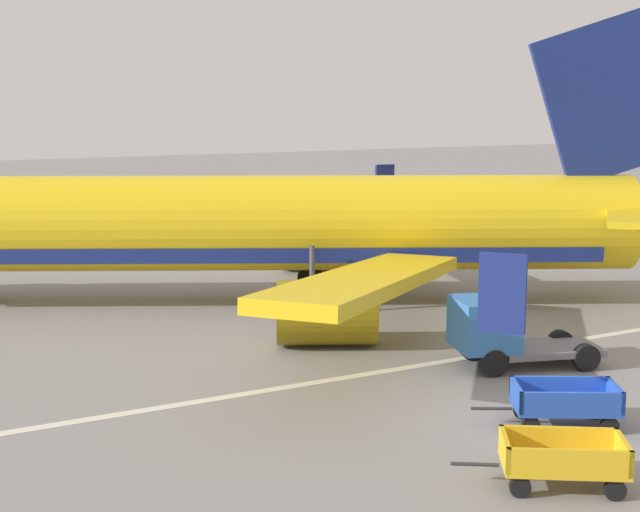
% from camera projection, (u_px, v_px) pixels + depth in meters
% --- Properties ---
extents(ground_plane, '(220.00, 220.00, 0.00)m').
position_uv_depth(ground_plane, '(545.00, 428.00, 22.75)').
color(ground_plane, gray).
extents(apron_stripe, '(120.00, 0.36, 0.01)m').
position_uv_depth(apron_stripe, '(410.00, 367.00, 27.87)').
color(apron_stripe, silver).
rests_on(apron_stripe, ground).
extents(airplane, '(35.00, 28.92, 11.34)m').
position_uv_depth(airplane, '(274.00, 225.00, 36.36)').
color(airplane, yellow).
rests_on(airplane, ground).
extents(baggage_cart_nearest, '(3.38, 2.56, 1.07)m').
position_uv_depth(baggage_cart_nearest, '(563.00, 459.00, 19.18)').
color(baggage_cart_nearest, gold).
rests_on(baggage_cart_nearest, ground).
extents(baggage_cart_second_in_row, '(3.45, 2.45, 1.07)m').
position_uv_depth(baggage_cart_second_in_row, '(565.00, 403.00, 22.77)').
color(baggage_cart_second_in_row, '#234CB2').
rests_on(baggage_cart_second_in_row, ground).
extents(service_truck_beside_carts, '(4.74, 3.11, 2.10)m').
position_uv_depth(service_truck_beside_carts, '(500.00, 331.00, 27.73)').
color(service_truck_beside_carts, slate).
rests_on(service_truck_beside_carts, ground).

